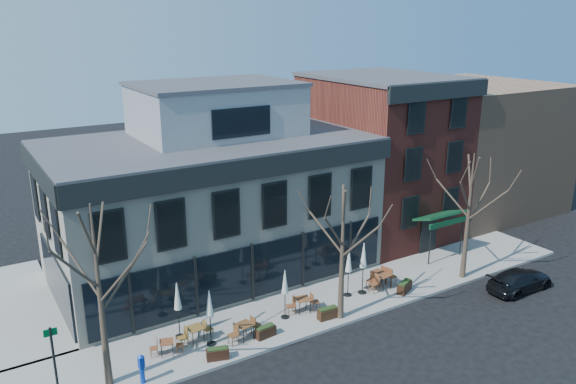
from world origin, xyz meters
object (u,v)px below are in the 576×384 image
parked_sedan (520,280)px  umbrella_0 (178,299)px  cafe_set_0 (167,346)px  call_box (142,368)px

parked_sedan → umbrella_0: 19.09m
cafe_set_0 → umbrella_0: size_ratio=0.55×
umbrella_0 → call_box: bearing=-136.0°
call_box → umbrella_0: size_ratio=0.48×
cafe_set_0 → parked_sedan: bearing=-12.1°
parked_sedan → umbrella_0: umbrella_0 is taller
umbrella_0 → parked_sedan: bearing=-15.9°
cafe_set_0 → umbrella_0: (1.02, 1.07, 1.60)m
parked_sedan → cafe_set_0: bearing=78.3°
cafe_set_0 → call_box: bearing=-137.6°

